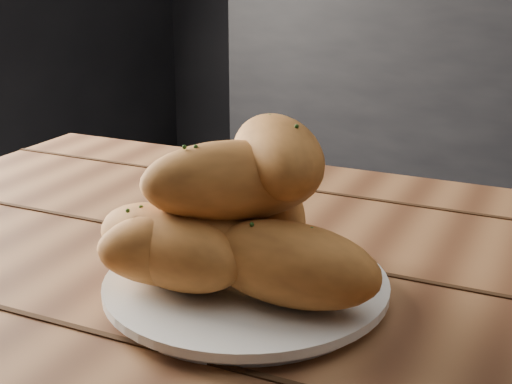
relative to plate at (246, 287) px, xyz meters
name	(u,v)px	position (x,y,z in m)	size (l,w,h in m)	color
plate	(246,287)	(0.00, 0.00, 0.00)	(0.24, 0.24, 0.02)	white
bread_rolls	(236,220)	(-0.01, 0.00, 0.06)	(0.27, 0.23, 0.14)	#CB7F38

